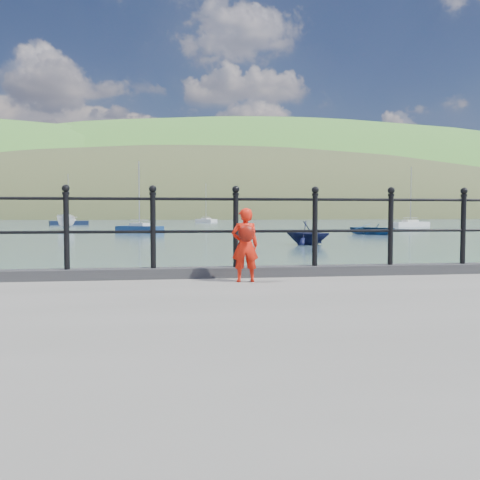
{
  "coord_description": "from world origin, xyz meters",
  "views": [
    {
      "loc": [
        -0.37,
        -7.54,
        1.94
      ],
      "look_at": [
        0.66,
        -0.2,
        1.55
      ],
      "focal_mm": 38.0,
      "sensor_mm": 36.0,
      "label": 1
    }
  ],
  "objects": [
    {
      "name": "child",
      "position": [
        0.66,
        -0.7,
        1.52
      ],
      "size": [
        0.37,
        0.31,
        1.01
      ],
      "rotation": [
        0.0,
        0.0,
        3.12
      ],
      "color": "red",
      "rests_on": "quay"
    },
    {
      "name": "launch_white",
      "position": [
        -12.17,
        53.67,
        0.96
      ],
      "size": [
        2.25,
        5.12,
        1.93
      ],
      "primitive_type": "imported",
      "rotation": [
        0.0,
        0.0,
        0.08
      ],
      "color": "silver",
      "rests_on": "ground"
    },
    {
      "name": "ground",
      "position": [
        0.0,
        0.0,
        0.0
      ],
      "size": [
        600.0,
        600.0,
        0.0
      ],
      "primitive_type": "plane",
      "color": "#2D4251",
      "rests_on": "ground"
    },
    {
      "name": "railing",
      "position": [
        0.0,
        -0.15,
        1.82
      ],
      "size": [
        18.11,
        0.11,
        1.2
      ],
      "color": "black",
      "rests_on": "kerb"
    },
    {
      "name": "launch_blue",
      "position": [
        18.28,
        36.87,
        0.51
      ],
      "size": [
        5.23,
        5.95,
        1.03
      ],
      "primitive_type": "imported",
      "rotation": [
        0.0,
        0.0,
        0.41
      ],
      "color": "navy",
      "rests_on": "ground"
    },
    {
      "name": "far_shore",
      "position": [
        38.34,
        239.41,
        -22.57
      ],
      "size": [
        830.0,
        200.0,
        156.0
      ],
      "color": "#333A21",
      "rests_on": "ground"
    },
    {
      "name": "sailboat_deep",
      "position": [
        7.63,
        102.95,
        0.34
      ],
      "size": [
        4.58,
        5.83,
        8.64
      ],
      "rotation": [
        0.0,
        0.0,
        -1.01
      ],
      "color": "silver",
      "rests_on": "ground"
    },
    {
      "name": "launch_navy",
      "position": [
        8.06,
        22.69,
        0.74
      ],
      "size": [
        3.73,
        3.7,
        1.49
      ],
      "primitive_type": "imported",
      "rotation": [
        0.0,
        0.0,
        0.85
      ],
      "color": "black",
      "rests_on": "ground"
    },
    {
      "name": "sailboat_left",
      "position": [
        -17.04,
        80.85,
        0.34
      ],
      "size": [
        6.45,
        3.81,
        8.75
      ],
      "rotation": [
        0.0,
        0.0,
        0.33
      ],
      "color": "black",
      "rests_on": "ground"
    },
    {
      "name": "kerb",
      "position": [
        0.0,
        -0.15,
        1.07
      ],
      "size": [
        60.0,
        0.3,
        0.15
      ],
      "primitive_type": "cube",
      "color": "#28282B",
      "rests_on": "quay"
    },
    {
      "name": "sailboat_port",
      "position": [
        -3.26,
        43.47,
        0.34
      ],
      "size": [
        4.88,
        4.16,
        7.28
      ],
      "rotation": [
        0.0,
        0.0,
        -0.63
      ],
      "color": "navy",
      "rests_on": "ground"
    },
    {
      "name": "sailboat_far",
      "position": [
        34.37,
        61.97,
        0.34
      ],
      "size": [
        6.39,
        3.66,
        8.86
      ],
      "rotation": [
        0.0,
        0.0,
        0.34
      ],
      "color": "silver",
      "rests_on": "ground"
    }
  ]
}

